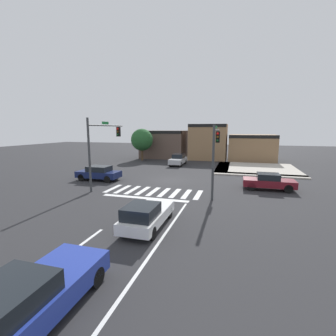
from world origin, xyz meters
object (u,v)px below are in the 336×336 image
(car_navy, at_px, (99,173))
(car_blue, at_px, (33,294))
(car_silver, at_px, (178,160))
(car_maroon, at_px, (269,182))
(traffic_signal_southeast, at_px, (215,147))
(roadside_tree, at_px, (142,140))
(car_white, at_px, (146,215))
(traffic_signal_southwest, at_px, (103,140))

(car_navy, relative_size, car_blue, 1.00)
(car_blue, bearing_deg, car_silver, 6.00)
(car_maroon, relative_size, car_navy, 0.97)
(traffic_signal_southeast, distance_m, roadside_tree, 22.45)
(car_maroon, height_order, car_white, car_white)
(traffic_signal_southeast, height_order, car_blue, traffic_signal_southeast)
(traffic_signal_southwest, relative_size, car_white, 1.38)
(car_navy, xyz_separation_m, car_blue, (8.27, -16.48, -0.00))
(car_white, bearing_deg, car_navy, 42.31)
(car_navy, bearing_deg, traffic_signal_southwest, 133.27)
(roadside_tree, bearing_deg, car_maroon, -40.64)
(traffic_signal_southeast, xyz_separation_m, roadside_tree, (-13.43, 17.98, -0.38))
(traffic_signal_southeast, distance_m, car_maroon, 5.95)
(traffic_signal_southwest, distance_m, car_navy, 4.37)
(traffic_signal_southeast, xyz_separation_m, traffic_signal_southwest, (-9.85, 0.19, 0.38))
(traffic_signal_southwest, bearing_deg, car_silver, -13.11)
(car_navy, bearing_deg, car_white, 132.31)
(car_maroon, height_order, car_navy, car_navy)
(car_navy, distance_m, car_blue, 18.44)
(traffic_signal_southeast, xyz_separation_m, car_silver, (-6.50, 14.55, -2.98))
(car_silver, height_order, roadside_tree, roadside_tree)
(traffic_signal_southeast, height_order, car_navy, traffic_signal_southeast)
(car_maroon, distance_m, car_white, 12.58)
(traffic_signal_southwest, distance_m, car_maroon, 14.79)
(car_navy, relative_size, roadside_tree, 0.83)
(car_maroon, xyz_separation_m, car_white, (-7.10, -10.39, -0.01))
(car_blue, bearing_deg, car_white, -5.93)
(traffic_signal_southwest, xyz_separation_m, car_white, (7.06, -7.83, -3.43))
(traffic_signal_southwest, relative_size, roadside_tree, 1.17)
(traffic_signal_southwest, xyz_separation_m, car_blue, (6.38, -14.46, -3.39))
(car_navy, height_order, car_silver, car_silver)
(car_blue, xyz_separation_m, roadside_tree, (-9.96, 32.26, 2.64))
(traffic_signal_southeast, bearing_deg, car_blue, 166.32)
(car_silver, bearing_deg, car_navy, -23.00)
(traffic_signal_southeast, bearing_deg, traffic_signal_southwest, 88.90)
(traffic_signal_southeast, bearing_deg, car_maroon, -57.44)
(car_white, xyz_separation_m, car_blue, (-0.69, -6.63, 0.05))
(car_navy, xyz_separation_m, car_silver, (5.24, 12.35, 0.04))
(car_white, xyz_separation_m, roadside_tree, (-10.65, 25.62, 2.68))
(traffic_signal_southeast, relative_size, car_navy, 1.26)
(car_white, relative_size, car_blue, 1.01)
(car_white, distance_m, car_silver, 22.50)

